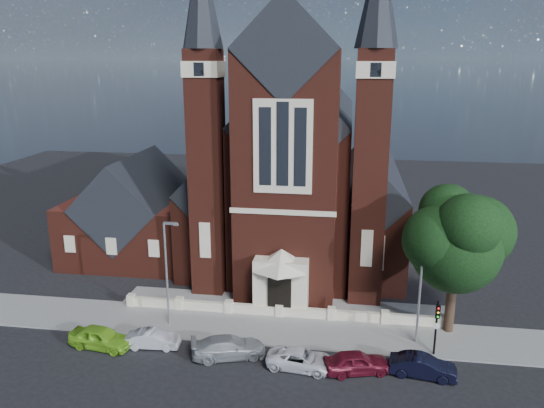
{
  "coord_description": "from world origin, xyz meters",
  "views": [
    {
      "loc": [
        4.86,
        -30.39,
        19.28
      ],
      "look_at": [
        -1.39,
        12.0,
        7.5
      ],
      "focal_mm": 35.0,
      "sensor_mm": 36.0,
      "label": 1
    }
  ],
  "objects": [
    {
      "name": "ground",
      "position": [
        0.0,
        15.0,
        0.0
      ],
      "size": [
        120.0,
        120.0,
        0.0
      ],
      "primitive_type": "plane",
      "color": "black",
      "rests_on": "ground"
    },
    {
      "name": "pavement_strip",
      "position": [
        0.0,
        4.5,
        0.0
      ],
      "size": [
        60.0,
        5.0,
        0.12
      ],
      "primitive_type": "cube",
      "color": "slate",
      "rests_on": "ground"
    },
    {
      "name": "forecourt_paving",
      "position": [
        0.0,
        8.5,
        0.0
      ],
      "size": [
        26.0,
        3.0,
        0.14
      ],
      "primitive_type": "cube",
      "color": "slate",
      "rests_on": "ground"
    },
    {
      "name": "forecourt_wall",
      "position": [
        0.0,
        6.5,
        0.0
      ],
      "size": [
        24.0,
        0.4,
        0.9
      ],
      "primitive_type": "cube",
      "color": "beige",
      "rests_on": "ground"
    },
    {
      "name": "church",
      "position": [
        -0.0,
        22.94,
        8.19
      ],
      "size": [
        20.01,
        34.9,
        29.2
      ],
      "color": "#542116",
      "rests_on": "ground"
    },
    {
      "name": "parish_hall",
      "position": [
        -16.0,
        18.0,
        4.01
      ],
      "size": [
        12.0,
        12.2,
        10.24
      ],
      "color": "#542116",
      "rests_on": "ground"
    },
    {
      "name": "street_tree",
      "position": [
        12.6,
        5.71,
        6.96
      ],
      "size": [
        6.4,
        6.6,
        10.7
      ],
      "color": "black",
      "rests_on": "ground"
    },
    {
      "name": "street_lamp_left",
      "position": [
        -7.91,
        4.0,
        4.6
      ],
      "size": [
        1.16,
        0.22,
        8.09
      ],
      "color": "gray",
      "rests_on": "ground"
    },
    {
      "name": "street_lamp_right",
      "position": [
        10.09,
        4.0,
        4.6
      ],
      "size": [
        1.16,
        0.22,
        8.09
      ],
      "color": "gray",
      "rests_on": "ground"
    },
    {
      "name": "traffic_signal",
      "position": [
        11.0,
        2.43,
        2.58
      ],
      "size": [
        0.28,
        0.42,
        4.0
      ],
      "color": "black",
      "rests_on": "ground"
    },
    {
      "name": "car_lime_van",
      "position": [
        -11.58,
        0.22,
        0.76
      ],
      "size": [
        4.64,
        2.37,
        1.51
      ],
      "primitive_type": "imported",
      "rotation": [
        0.0,
        0.0,
        1.44
      ],
      "color": "#7EC427",
      "rests_on": "ground"
    },
    {
      "name": "car_silver_a",
      "position": [
        -8.03,
        0.77,
        0.61
      ],
      "size": [
        3.81,
        1.6,
        1.23
      ],
      "primitive_type": "imported",
      "rotation": [
        0.0,
        0.0,
        1.65
      ],
      "color": "silver",
      "rests_on": "ground"
    },
    {
      "name": "car_silver_b",
      "position": [
        -2.59,
        0.34,
        0.71
      ],
      "size": [
        5.3,
        3.39,
        1.43
      ],
      "primitive_type": "imported",
      "rotation": [
        0.0,
        0.0,
        1.88
      ],
      "color": "gray",
      "rests_on": "ground"
    },
    {
      "name": "car_white_suv",
      "position": [
        2.29,
        -0.28,
        0.61
      ],
      "size": [
        4.61,
        2.52,
        1.22
      ],
      "primitive_type": "imported",
      "rotation": [
        0.0,
        0.0,
        1.46
      ],
      "color": "white",
      "rests_on": "ground"
    },
    {
      "name": "car_dark_red",
      "position": [
        5.84,
        -0.26,
        0.72
      ],
      "size": [
        4.51,
        2.75,
        1.44
      ],
      "primitive_type": "imported",
      "rotation": [
        0.0,
        0.0,
        1.84
      ],
      "color": "maroon",
      "rests_on": "ground"
    },
    {
      "name": "car_navy",
      "position": [
        9.94,
        -0.08,
        0.68
      ],
      "size": [
        4.3,
        1.98,
        1.37
      ],
      "primitive_type": "imported",
      "rotation": [
        0.0,
        0.0,
        1.44
      ],
      "color": "black",
      "rests_on": "ground"
    }
  ]
}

